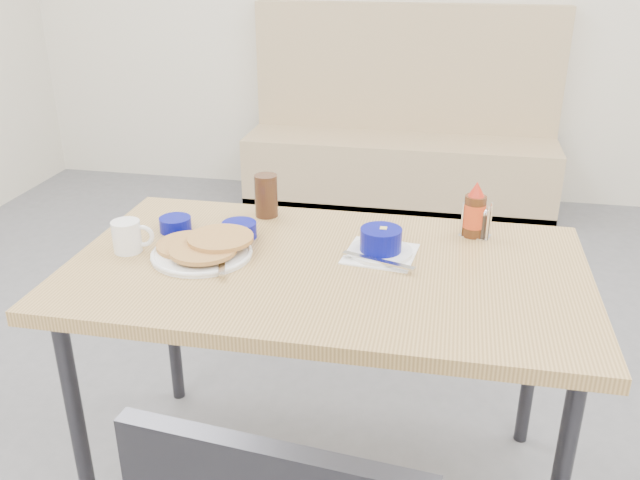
% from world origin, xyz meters
% --- Properties ---
extents(booth_bench, '(1.90, 0.56, 1.22)m').
position_xyz_m(booth_bench, '(0.00, 2.78, 0.35)').
color(booth_bench, tan).
rests_on(booth_bench, ground).
extents(dining_table, '(1.40, 0.80, 0.76)m').
position_xyz_m(dining_table, '(0.00, 0.25, 0.70)').
color(dining_table, tan).
rests_on(dining_table, ground).
extents(pancake_plate, '(0.28, 0.28, 0.05)m').
position_xyz_m(pancake_plate, '(-0.35, 0.24, 0.78)').
color(pancake_plate, white).
rests_on(pancake_plate, dining_table).
extents(coffee_mug, '(0.12, 0.08, 0.09)m').
position_xyz_m(coffee_mug, '(-0.56, 0.23, 0.81)').
color(coffee_mug, white).
rests_on(coffee_mug, dining_table).
extents(grits_setting, '(0.21, 0.22, 0.08)m').
position_xyz_m(grits_setting, '(0.14, 0.34, 0.79)').
color(grits_setting, white).
rests_on(grits_setting, dining_table).
extents(creamer_bowl, '(0.10, 0.10, 0.04)m').
position_xyz_m(creamer_bowl, '(-0.49, 0.39, 0.78)').
color(creamer_bowl, '#05097B').
rests_on(creamer_bowl, dining_table).
extents(butter_bowl, '(0.10, 0.10, 0.05)m').
position_xyz_m(butter_bowl, '(-0.29, 0.38, 0.78)').
color(butter_bowl, '#05097B').
rests_on(butter_bowl, dining_table).
extents(amber_tumbler, '(0.09, 0.09, 0.14)m').
position_xyz_m(amber_tumbler, '(-0.25, 0.56, 0.83)').
color(amber_tumbler, '#3C2213').
rests_on(amber_tumbler, dining_table).
extents(condiment_caddy, '(0.10, 0.07, 0.11)m').
position_xyz_m(condiment_caddy, '(0.40, 0.53, 0.80)').
color(condiment_caddy, silver).
rests_on(condiment_caddy, dining_table).
extents(syrup_bottle, '(0.06, 0.06, 0.17)m').
position_xyz_m(syrup_bottle, '(0.39, 0.53, 0.83)').
color(syrup_bottle, '#47230F').
rests_on(syrup_bottle, dining_table).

